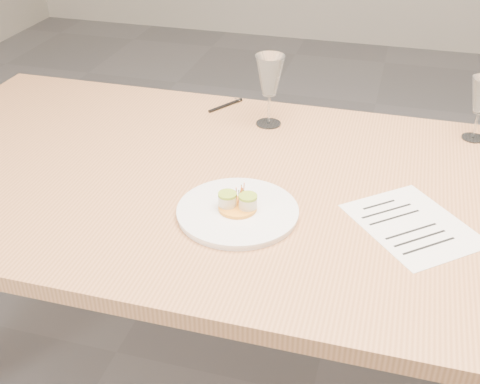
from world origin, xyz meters
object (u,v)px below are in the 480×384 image
(wine_glass_0, at_px, (270,77))
(ballpoint_pen, at_px, (226,105))
(recipe_sheet, at_px, (412,225))
(dining_table, at_px, (329,215))
(dinner_plate, at_px, (238,211))

(wine_glass_0, bearing_deg, ballpoint_pen, 151.15)
(wine_glass_0, bearing_deg, recipe_sheet, -44.29)
(dining_table, distance_m, ballpoint_pen, 0.58)
(dining_table, xyz_separation_m, wine_glass_0, (-0.24, 0.33, 0.22))
(dinner_plate, bearing_deg, recipe_sheet, 9.64)
(dining_table, relative_size, recipe_sheet, 6.81)
(dinner_plate, xyz_separation_m, ballpoint_pen, (-0.20, 0.58, -0.01))
(dining_table, bearing_deg, dinner_plate, -141.17)
(dinner_plate, xyz_separation_m, wine_glass_0, (-0.04, 0.49, 0.14))
(recipe_sheet, bearing_deg, dinner_plate, 148.95)
(dining_table, bearing_deg, wine_glass_0, 125.56)
(dinner_plate, distance_m, recipe_sheet, 0.40)
(dining_table, bearing_deg, recipe_sheet, -24.76)
(dinner_plate, xyz_separation_m, recipe_sheet, (0.39, 0.07, -0.01))
(dining_table, bearing_deg, ballpoint_pen, 133.39)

